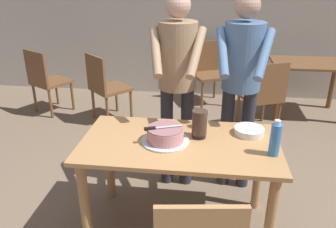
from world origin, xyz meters
name	(u,v)px	position (x,y,z in m)	size (l,w,h in m)	color
ground_plane	(178,224)	(0.00, 0.00, 0.00)	(14.00, 14.00, 0.00)	#7A6651
back_wall	(200,7)	(0.00, 3.15, 1.35)	(10.00, 0.12, 2.70)	#BCB7AD
main_dining_table	(179,157)	(0.00, 0.00, 0.62)	(1.41, 0.76, 0.75)	tan
cake_on_platter	(165,135)	(-0.10, -0.01, 0.80)	(0.34, 0.34, 0.11)	silver
cake_knife	(155,128)	(-0.17, -0.04, 0.87)	(0.26, 0.12, 0.02)	silver
plate_stack	(249,131)	(0.50, 0.18, 0.78)	(0.22, 0.22, 0.05)	white
wine_glass_near	(199,115)	(0.13, 0.25, 0.85)	(0.08, 0.08, 0.14)	silver
water_bottle	(275,139)	(0.63, -0.11, 0.86)	(0.07, 0.07, 0.25)	#387AC6
hurricane_lamp	(199,124)	(0.13, 0.08, 0.86)	(0.11, 0.11, 0.21)	black
person_cutting_cake	(177,73)	(-0.08, 0.59, 1.08)	(0.47, 0.56, 1.72)	#2D2D38
person_standing_beside	(242,75)	(0.45, 0.62, 1.08)	(0.46, 0.57, 1.72)	#2D2D38
background_table	(309,74)	(1.53, 2.45, 0.58)	(1.00, 0.70, 0.74)	brown
background_chair_0	(106,85)	(-1.14, 1.90, 0.49)	(0.62, 0.62, 0.90)	brown
background_chair_1	(207,70)	(0.16, 2.77, 0.49)	(0.58, 0.58, 0.90)	brown
background_chair_2	(263,94)	(0.85, 1.81, 0.49)	(0.57, 0.57, 0.90)	brown
background_chair_3	(46,79)	(-2.02, 2.06, 0.49)	(0.60, 0.60, 0.90)	brown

